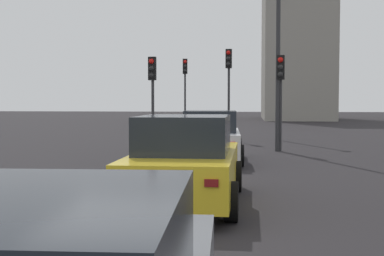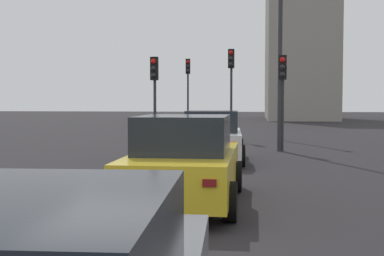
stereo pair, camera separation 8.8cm
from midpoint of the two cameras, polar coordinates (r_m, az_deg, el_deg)
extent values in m
cube|color=silver|center=(16.33, 1.89, -1.55)|extent=(4.14, 1.91, 0.69)
cube|color=#1E232B|center=(16.08, 1.87, 0.76)|extent=(1.89, 1.62, 0.64)
cylinder|color=black|center=(17.60, 4.89, -2.15)|extent=(0.65, 0.24, 0.64)
cylinder|color=black|center=(17.66, -0.83, -2.12)|extent=(0.65, 0.24, 0.64)
cylinder|color=black|center=(15.09, 5.08, -3.02)|extent=(0.65, 0.24, 0.64)
cylinder|color=black|center=(15.15, -1.60, -2.98)|extent=(0.65, 0.24, 0.64)
cube|color=red|center=(14.26, 4.17, -1.72)|extent=(0.04, 0.20, 0.11)
cube|color=red|center=(14.31, -0.91, -1.70)|extent=(0.04, 0.20, 0.11)
cube|color=gold|center=(9.69, -0.93, -4.64)|extent=(4.41, 1.82, 0.71)
cube|color=#1E232B|center=(9.41, -1.11, -0.67)|extent=(1.99, 1.58, 0.66)
cylinder|color=black|center=(11.01, 4.61, -5.28)|extent=(0.64, 0.23, 0.64)
cylinder|color=black|center=(11.20, -4.56, -5.13)|extent=(0.64, 0.23, 0.64)
cylinder|color=black|center=(8.32, 3.98, -7.99)|extent=(0.64, 0.23, 0.64)
cylinder|color=black|center=(8.59, -8.08, -7.67)|extent=(0.64, 0.23, 0.64)
cube|color=maroon|center=(7.43, 1.78, -6.01)|extent=(0.03, 0.20, 0.11)
cube|color=maroon|center=(7.64, -7.89, -5.78)|extent=(0.03, 0.20, 0.11)
cube|color=#1E232B|center=(2.73, -18.92, -12.85)|extent=(1.89, 1.61, 0.58)
cylinder|color=#2D2D30|center=(19.82, 9.46, 1.34)|extent=(0.11, 0.11, 2.67)
cube|color=black|center=(19.79, 9.49, 6.52)|extent=(0.24, 0.31, 0.90)
sphere|color=red|center=(19.70, 9.47, 7.32)|extent=(0.20, 0.20, 0.20)
sphere|color=black|center=(19.68, 9.47, 6.54)|extent=(0.20, 0.20, 0.20)
sphere|color=black|center=(19.67, 9.46, 5.75)|extent=(0.20, 0.20, 0.20)
cylinder|color=#2D2D30|center=(25.04, 3.92, 2.59)|extent=(0.11, 0.11, 3.43)
cube|color=black|center=(25.06, 3.91, 7.54)|extent=(0.23, 0.30, 0.90)
sphere|color=red|center=(24.97, 3.88, 8.17)|extent=(0.20, 0.20, 0.20)
sphere|color=black|center=(24.95, 3.88, 7.56)|extent=(0.20, 0.20, 0.20)
sphere|color=black|center=(24.93, 3.87, 6.94)|extent=(0.20, 0.20, 0.20)
cylinder|color=#2D2D30|center=(31.70, -0.84, 2.75)|extent=(0.11, 0.11, 3.49)
cube|color=black|center=(31.71, -0.84, 6.72)|extent=(0.23, 0.30, 0.90)
sphere|color=red|center=(31.62, -0.84, 7.22)|extent=(0.20, 0.20, 0.20)
sphere|color=black|center=(31.60, -0.84, 6.73)|extent=(0.20, 0.20, 0.20)
sphere|color=black|center=(31.58, -0.84, 6.24)|extent=(0.20, 0.20, 0.20)
cylinder|color=#2D2D30|center=(20.46, -4.40, 1.44)|extent=(0.11, 0.11, 2.68)
cube|color=black|center=(20.43, -4.47, 6.47)|extent=(0.23, 0.30, 0.90)
sphere|color=red|center=(20.34, -4.57, 7.24)|extent=(0.20, 0.20, 0.20)
sphere|color=black|center=(20.33, -4.57, 6.48)|extent=(0.20, 0.20, 0.20)
sphere|color=black|center=(20.31, -4.57, 5.72)|extent=(0.20, 0.20, 0.20)
cylinder|color=#2D2D30|center=(19.91, 9.23, 9.75)|extent=(0.16, 0.16, 8.49)
cylinder|color=#2D2D30|center=(25.31, 9.22, 6.15)|extent=(0.16, 0.16, 6.59)
cube|color=gray|center=(54.27, 11.18, 8.85)|extent=(12.35, 6.50, 14.89)
camera|label=1|loc=(0.04, -90.23, -0.01)|focal=49.05mm
camera|label=2|loc=(0.04, 89.77, 0.01)|focal=49.05mm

